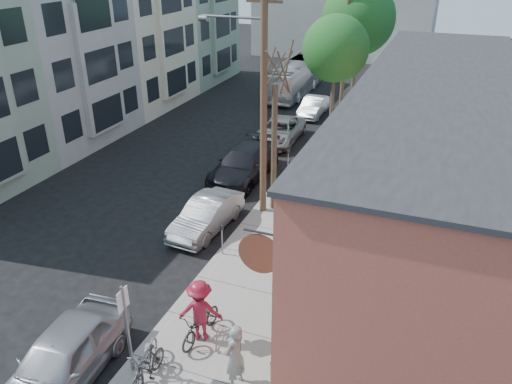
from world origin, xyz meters
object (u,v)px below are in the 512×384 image
(bus, at_px, (296,77))
(car_3, at_px, (279,131))
(patron_green, at_px, (283,285))
(patio_chair_b, at_px, (280,359))
(patron_grey, at_px, (235,356))
(parking_meter_far, at_px, (288,158))
(parked_bike_b, at_px, (146,358))
(tree_bare, at_px, (274,149))
(tree_leafy_far, at_px, (359,19))
(car_0, at_px, (62,358))
(patio_chair_a, at_px, (299,314))
(tree_leafy_mid, at_px, (336,49))
(parked_bike_a, at_px, (147,368))
(sign_post, at_px, (126,322))
(car_1, at_px, (207,215))
(cyclist, at_px, (200,311))
(utility_pole_near, at_px, (262,92))
(parking_meter_near, at_px, (222,235))
(car_4, at_px, (313,106))
(car_2, at_px, (244,164))

(bus, bearing_deg, car_3, -77.59)
(patron_green, bearing_deg, patio_chair_b, 32.38)
(patron_grey, bearing_deg, bus, -149.82)
(parking_meter_far, height_order, parked_bike_b, parking_meter_far)
(tree_bare, height_order, tree_leafy_far, tree_leafy_far)
(bus, bearing_deg, car_0, -84.24)
(tree_bare, relative_size, patio_chair_a, 6.28)
(tree_leafy_mid, bearing_deg, parked_bike_a, -89.53)
(tree_leafy_mid, bearing_deg, patio_chair_b, -80.38)
(patron_green, bearing_deg, tree_leafy_far, -158.74)
(bus, bearing_deg, sign_post, -81.11)
(patron_grey, distance_m, car_1, 8.40)
(tree_bare, bearing_deg, cyclist, -85.06)
(utility_pole_near, distance_m, parked_bike_b, 10.93)
(patio_chair_a, xyz_separation_m, parked_bike_a, (-3.08, -3.53, 0.06))
(utility_pole_near, xyz_separation_m, car_1, (-1.59, -2.18, -4.73))
(parking_meter_near, height_order, parking_meter_far, same)
(cyclist, distance_m, bus, 28.05)
(patron_grey, relative_size, parked_bike_a, 1.16)
(car_4, bearing_deg, tree_leafy_mid, -59.19)
(patio_chair_a, xyz_separation_m, car_1, (-5.25, 4.41, 0.09))
(car_1, bearing_deg, tree_leafy_far, 88.69)
(patio_chair_b, bearing_deg, parked_bike_b, -164.29)
(tree_leafy_far, distance_m, patio_chair_a, 25.06)
(patio_chair_b, distance_m, cyclist, 2.68)
(parked_bike_a, bearing_deg, car_2, 101.06)
(utility_pole_near, bearing_deg, cyclist, -81.99)
(parking_meter_near, height_order, tree_bare, tree_bare)
(patron_green, relative_size, car_2, 0.37)
(utility_pole_near, distance_m, car_2, 5.94)
(patron_green, relative_size, car_0, 0.43)
(patio_chair_b, distance_m, car_0, 5.77)
(car_0, bearing_deg, bus, 91.00)
(patron_green, height_order, car_0, patron_green)
(tree_leafy_far, distance_m, car_2, 15.70)
(parking_meter_far, distance_m, car_1, 6.49)
(parking_meter_near, bearing_deg, car_3, 99.10)
(patio_chair_a, distance_m, car_3, 16.36)
(parked_bike_b, height_order, car_4, car_4)
(tree_leafy_far, distance_m, car_3, 10.77)
(car_3, bearing_deg, patron_green, -71.71)
(tree_bare, xyz_separation_m, patron_grey, (2.35, -9.71, -1.79))
(car_2, bearing_deg, tree_bare, -45.57)
(car_0, distance_m, car_4, 25.16)
(patio_chair_a, distance_m, car_1, 6.85)
(patio_chair_a, distance_m, patron_green, 1.00)
(tree_leafy_far, distance_m, car_1, 20.64)
(patio_chair_b, relative_size, bus, 0.09)
(tree_leafy_far, relative_size, car_0, 1.82)
(parking_meter_near, relative_size, patron_green, 0.63)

